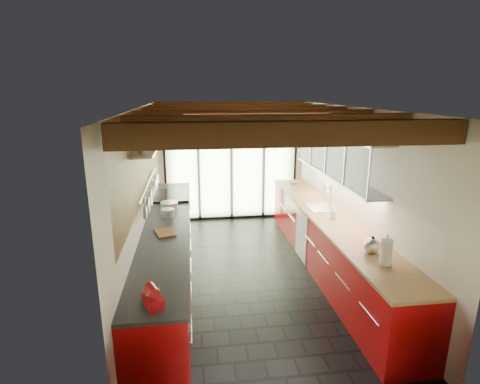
{
  "coord_description": "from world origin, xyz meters",
  "views": [
    {
      "loc": [
        -0.88,
        -5.37,
        2.84
      ],
      "look_at": [
        -0.11,
        0.4,
        1.25
      ],
      "focal_mm": 28.0,
      "sensor_mm": 36.0,
      "label": 1
    }
  ],
  "objects": [
    {
      "name": "glass_door",
      "position": [
        0.0,
        2.69,
        1.66
      ],
      "size": [
        2.95,
        0.1,
        2.9
      ],
      "color": "#C6EAAD",
      "rests_on": "ground"
    },
    {
      "name": "ground",
      "position": [
        0.0,
        0.0,
        0.0
      ],
      "size": [
        5.5,
        5.5,
        0.0
      ],
      "primitive_type": "plane",
      "color": "black",
      "rests_on": "ground"
    },
    {
      "name": "room_shell",
      "position": [
        0.0,
        0.0,
        1.65
      ],
      "size": [
        5.5,
        5.5,
        5.5
      ],
      "color": "silver",
      "rests_on": "ground"
    },
    {
      "name": "soap_bottle",
      "position": [
        1.27,
        -0.14,
        1.02
      ],
      "size": [
        0.12,
        0.12,
        0.19
      ],
      "primitive_type": "imported",
      "rotation": [
        0.0,
        0.0,
        -0.41
      ],
      "color": "silver",
      "rests_on": "right_counter"
    },
    {
      "name": "kettle",
      "position": [
        1.27,
        -1.41,
        1.03
      ],
      "size": [
        0.2,
        0.25,
        0.24
      ],
      "color": "silver",
      "rests_on": "right_counter"
    },
    {
      "name": "pot_large",
      "position": [
        -1.27,
        0.26,
        0.99
      ],
      "size": [
        0.21,
        0.21,
        0.13
      ],
      "primitive_type": "cylinder",
      "rotation": [
        0.0,
        0.0,
        0.0
      ],
      "color": "silver",
      "rests_on": "left_counter"
    },
    {
      "name": "cutting_board",
      "position": [
        -1.27,
        -0.45,
        0.93
      ],
      "size": [
        0.33,
        0.39,
        0.03
      ],
      "primitive_type": "cube",
      "rotation": [
        0.0,
        0.0,
        0.28
      ],
      "color": "brown",
      "rests_on": "left_counter"
    },
    {
      "name": "pot_small",
      "position": [
        -1.27,
        0.72,
        0.97
      ],
      "size": [
        0.37,
        0.37,
        0.11
      ],
      "primitive_type": "cylinder",
      "rotation": [
        0.0,
        0.0,
        -0.4
      ],
      "color": "silver",
      "rests_on": "left_counter"
    },
    {
      "name": "left_counter",
      "position": [
        -1.28,
        0.0,
        0.46
      ],
      "size": [
        0.68,
        5.0,
        0.92
      ],
      "color": "#AA0A0D",
      "rests_on": "ground"
    },
    {
      "name": "sink_assembly",
      "position": [
        1.29,
        0.4,
        0.96
      ],
      "size": [
        0.45,
        0.52,
        0.43
      ],
      "color": "silver",
      "rests_on": "right_counter"
    },
    {
      "name": "left_wall_fixtures",
      "position": [
        -1.47,
        0.29,
        1.78
      ],
      "size": [
        0.28,
        2.6,
        0.96
      ],
      "color": "silver",
      "rests_on": "ground"
    },
    {
      "name": "ceiling_beams",
      "position": [
        -0.0,
        0.38,
        2.46
      ],
      "size": [
        3.14,
        5.06,
        4.9
      ],
      "color": "#593316",
      "rests_on": "ground"
    },
    {
      "name": "range_stove",
      "position": [
        -1.28,
        1.45,
        0.47
      ],
      "size": [
        0.66,
        0.9,
        0.97
      ],
      "color": "silver",
      "rests_on": "ground"
    },
    {
      "name": "bowl",
      "position": [
        1.27,
        2.12,
        0.94
      ],
      "size": [
        0.24,
        0.24,
        0.05
      ],
      "primitive_type": "imported",
      "rotation": [
        0.0,
        0.0,
        -0.25
      ],
      "color": "silver",
      "rests_on": "right_counter"
    },
    {
      "name": "right_counter",
      "position": [
        1.27,
        0.0,
        0.46
      ],
      "size": [
        0.68,
        5.0,
        0.92
      ],
      "color": "#AA0A0D",
      "rests_on": "ground"
    },
    {
      "name": "stand_mixer",
      "position": [
        -1.27,
        -2.24,
        1.01
      ],
      "size": [
        0.22,
        0.28,
        0.22
      ],
      "color": "#B30E13",
      "rests_on": "left_counter"
    },
    {
      "name": "upper_cabinets_right",
      "position": [
        1.43,
        0.3,
        1.85
      ],
      "size": [
        0.34,
        3.0,
        3.0
      ],
      "color": "silver",
      "rests_on": "ground"
    },
    {
      "name": "paper_towel",
      "position": [
        1.27,
        -1.73,
        1.07
      ],
      "size": [
        0.16,
        0.16,
        0.36
      ],
      "color": "white",
      "rests_on": "right_counter"
    }
  ]
}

